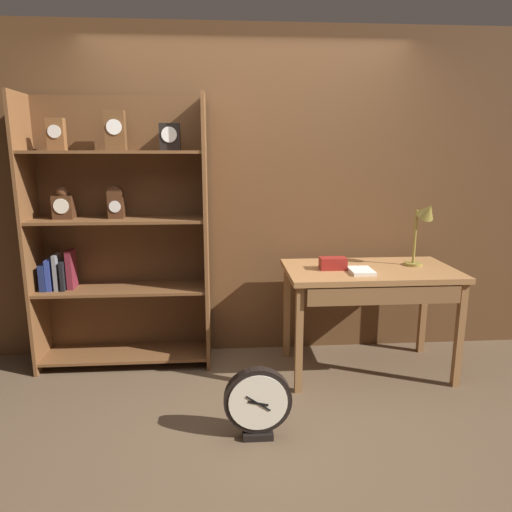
# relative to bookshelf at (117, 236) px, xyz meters

# --- Properties ---
(ground_plane) EXTENTS (10.00, 10.00, 0.00)m
(ground_plane) POSITION_rel_bookshelf_xyz_m (1.02, -1.10, -1.03)
(ground_plane) COLOR brown
(back_wood_panel) EXTENTS (4.80, 0.05, 2.60)m
(back_wood_panel) POSITION_rel_bookshelf_xyz_m (1.02, 0.20, 0.27)
(back_wood_panel) COLOR brown
(back_wood_panel) RESTS_ON ground
(bookshelf) EXTENTS (1.32, 0.38, 2.06)m
(bookshelf) POSITION_rel_bookshelf_xyz_m (0.00, 0.00, 0.00)
(bookshelf) COLOR brown
(bookshelf) RESTS_ON ground
(workbench) EXTENTS (1.24, 0.70, 0.81)m
(workbench) POSITION_rel_bookshelf_xyz_m (1.88, -0.33, -0.31)
(workbench) COLOR #9E6B3D
(workbench) RESTS_ON ground
(desk_lamp) EXTENTS (0.21, 0.21, 0.50)m
(desk_lamp) POSITION_rel_bookshelf_xyz_m (2.29, -0.27, 0.13)
(desk_lamp) COLOR olive
(desk_lamp) RESTS_ON workbench
(toolbox_small) EXTENTS (0.19, 0.11, 0.09)m
(toolbox_small) POSITION_rel_bookshelf_xyz_m (1.60, -0.31, -0.17)
(toolbox_small) COLOR maroon
(toolbox_small) RESTS_ON workbench
(open_repair_manual) EXTENTS (0.16, 0.22, 0.02)m
(open_repair_manual) POSITION_rel_bookshelf_xyz_m (1.78, -0.42, -0.20)
(open_repair_manual) COLOR silver
(open_repair_manual) RESTS_ON workbench
(round_clock_large) EXTENTS (0.40, 0.11, 0.44)m
(round_clock_large) POSITION_rel_bookshelf_xyz_m (0.99, -1.11, -0.80)
(round_clock_large) COLOR black
(round_clock_large) RESTS_ON ground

